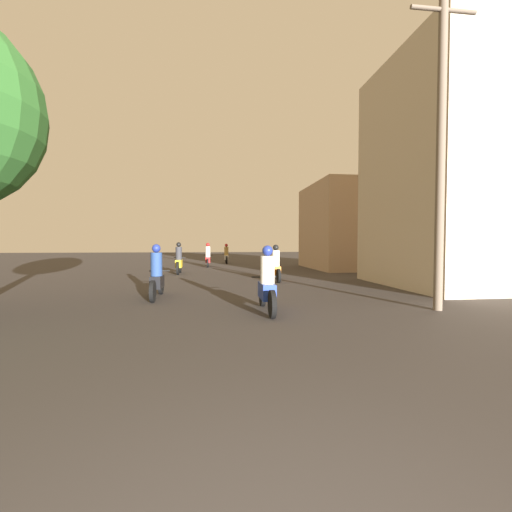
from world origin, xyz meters
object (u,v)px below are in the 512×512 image
motorcycle_red (208,257)px  building_right_far (357,227)px  motorcycle_black (157,277)px  motorcycle_yellow (179,261)px  utility_pole_near (441,144)px  motorcycle_blue (267,285)px  building_right_near (445,173)px  motorcycle_white (226,256)px  motorcycle_orange (275,267)px

motorcycle_red → building_right_far: 9.89m
motorcycle_black → motorcycle_yellow: (-0.14, 7.96, 0.02)m
utility_pole_near → motorcycle_black: bearing=158.7°
motorcycle_blue → building_right_far: size_ratio=0.32×
building_right_far → motorcycle_yellow: bearing=-166.4°
building_right_far → utility_pole_near: 13.83m
building_right_near → utility_pole_near: 5.28m
motorcycle_black → motorcycle_red: (1.28, 12.97, 0.01)m
motorcycle_white → utility_pole_near: size_ratio=0.27×
motorcycle_yellow → building_right_far: bearing=17.6°
motorcycle_orange → motorcycle_red: size_ratio=1.10×
motorcycle_black → motorcycle_orange: motorcycle_black is taller
building_right_near → motorcycle_white: bearing=115.9°
motorcycle_white → motorcycle_orange: bearing=-89.2°
motorcycle_black → motorcycle_yellow: size_ratio=1.08×
motorcycle_white → motorcycle_black: bearing=-105.1°
motorcycle_white → building_right_near: size_ratio=0.24×
motorcycle_yellow → building_right_near: 12.50m
motorcycle_black → motorcycle_white: bearing=89.1°
motorcycle_red → building_right_far: (9.39, -2.40, 1.98)m
building_right_near → utility_pole_near: bearing=-126.9°
motorcycle_black → motorcycle_red: 13.04m
building_right_far → motorcycle_red: bearing=165.6°
motorcycle_orange → building_right_near: building_right_near is taller
building_right_near → building_right_far: size_ratio=1.30×
motorcycle_blue → motorcycle_black: (-2.82, 2.36, 0.01)m
motorcycle_white → motorcycle_blue: bearing=-95.5°
utility_pole_near → building_right_near: bearing=53.1°
motorcycle_blue → motorcycle_orange: motorcycle_blue is taller
motorcycle_black → building_right_near: (10.01, 1.55, 3.53)m
motorcycle_red → building_right_far: bearing=-14.2°
motorcycle_red → motorcycle_black: bearing=-95.5°
motorcycle_black → building_right_far: building_right_far is taller
motorcycle_blue → utility_pole_near: 5.19m
motorcycle_blue → motorcycle_red: bearing=87.5°
motorcycle_orange → building_right_near: (5.82, -2.41, 3.55)m
motorcycle_white → building_right_far: bearing=-43.4°
utility_pole_near → motorcycle_red: bearing=109.6°
motorcycle_orange → utility_pole_near: utility_pole_near is taller
motorcycle_red → motorcycle_white: bearing=69.8°
motorcycle_black → building_right_far: 15.15m
building_right_near → motorcycle_blue: bearing=-151.5°
motorcycle_orange → motorcycle_red: 9.47m
building_right_near → building_right_far: bearing=85.8°
motorcycle_yellow → motorcycle_white: 9.18m
motorcycle_blue → motorcycle_black: motorcycle_black is taller
building_right_near → motorcycle_orange: bearing=157.5°
motorcycle_blue → building_right_near: size_ratio=0.24×
motorcycle_black → building_right_near: building_right_near is taller
motorcycle_blue → building_right_far: building_right_far is taller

